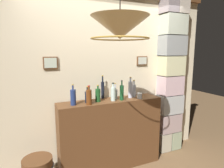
# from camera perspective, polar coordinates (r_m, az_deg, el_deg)

# --- Properties ---
(panelled_rear_partition) EXTENTS (3.68, 0.15, 2.80)m
(panelled_rear_partition) POSITION_cam_1_polar(r_m,az_deg,el_deg) (3.04, -2.33, 3.72)
(panelled_rear_partition) COLOR beige
(panelled_rear_partition) RESTS_ON ground
(stone_pillar) EXTENTS (0.45, 0.32, 2.73)m
(stone_pillar) POSITION_cam_1_polar(r_m,az_deg,el_deg) (3.56, 16.68, 2.60)
(stone_pillar) COLOR #B6AE94
(stone_pillar) RESTS_ON ground
(bar_shelf_unit) EXTENTS (1.57, 0.35, 1.07)m
(bar_shelf_unit) POSITION_cam_1_polar(r_m,az_deg,el_deg) (3.06, -0.39, -14.54)
(bar_shelf_unit) COLOR brown
(bar_shelf_unit) RESTS_ON ground
(liquor_bottle_amaro) EXTENTS (0.07, 0.07, 0.27)m
(liquor_bottle_amaro) POSITION_cam_1_polar(r_m,az_deg,el_deg) (3.10, 6.45, -1.83)
(liquor_bottle_amaro) COLOR #AEB7C4
(liquor_bottle_amaro) RESTS_ON bar_shelf_unit
(liquor_bottle_scotch) EXTENTS (0.08, 0.08, 0.28)m
(liquor_bottle_scotch) POSITION_cam_1_polar(r_m,az_deg,el_deg) (2.64, -11.40, -3.80)
(liquor_bottle_scotch) COLOR navy
(liquor_bottle_scotch) RESTS_ON bar_shelf_unit
(liquor_bottle_tequila) EXTENTS (0.08, 0.08, 0.23)m
(liquor_bottle_tequila) POSITION_cam_1_polar(r_m,az_deg,el_deg) (2.75, -7.20, -3.72)
(liquor_bottle_tequila) COLOR black
(liquor_bottle_tequila) RESTS_ON bar_shelf_unit
(liquor_bottle_bourbon) EXTENTS (0.07, 0.07, 0.26)m
(liquor_bottle_bourbon) POSITION_cam_1_polar(r_m,az_deg,el_deg) (2.64, -6.82, -3.78)
(liquor_bottle_bourbon) COLOR #633214
(liquor_bottle_bourbon) RESTS_ON bar_shelf_unit
(liquor_bottle_rum) EXTENTS (0.06, 0.06, 0.30)m
(liquor_bottle_rum) POSITION_cam_1_polar(r_m,az_deg,el_deg) (2.86, 2.90, -2.48)
(liquor_bottle_rum) COLOR #174A26
(liquor_bottle_rum) RESTS_ON bar_shelf_unit
(liquor_bottle_rye) EXTENTS (0.05, 0.05, 0.36)m
(liquor_bottle_rye) POSITION_cam_1_polar(r_m,az_deg,el_deg) (2.94, -2.77, -1.62)
(liquor_bottle_rye) COLOR black
(liquor_bottle_rye) RESTS_ON bar_shelf_unit
(liquor_bottle_brandy) EXTENTS (0.07, 0.07, 0.27)m
(liquor_bottle_brandy) POSITION_cam_1_polar(r_m,az_deg,el_deg) (2.82, 0.35, -2.85)
(liquor_bottle_brandy) COLOR silver
(liquor_bottle_brandy) RESTS_ON bar_shelf_unit
(liquor_bottle_port) EXTENTS (0.07, 0.07, 0.33)m
(liquor_bottle_port) POSITION_cam_1_polar(r_m,az_deg,el_deg) (3.01, 5.43, -1.52)
(liquor_bottle_port) COLOR #B4BBD2
(liquor_bottle_port) RESTS_ON bar_shelf_unit
(liquor_bottle_whiskey) EXTENTS (0.07, 0.07, 0.25)m
(liquor_bottle_whiskey) POSITION_cam_1_polar(r_m,az_deg,el_deg) (2.77, -4.19, -3.26)
(liquor_bottle_whiskey) COLOR #1B4C21
(liquor_bottle_whiskey) RESTS_ON bar_shelf_unit
(liquor_bottle_gin) EXTENTS (0.07, 0.07, 0.24)m
(liquor_bottle_gin) POSITION_cam_1_polar(r_m,az_deg,el_deg) (2.93, 0.98, -2.87)
(liquor_bottle_gin) COLOR silver
(liquor_bottle_gin) RESTS_ON bar_shelf_unit
(glass_tumbler_rocks) EXTENTS (0.07, 0.07, 0.08)m
(glass_tumbler_rocks) POSITION_cam_1_polar(r_m,az_deg,el_deg) (3.00, 8.11, -3.44)
(glass_tumbler_rocks) COLOR silver
(glass_tumbler_rocks) RESTS_ON bar_shelf_unit
(pendant_lamp) EXTENTS (0.60, 0.60, 0.60)m
(pendant_lamp) POSITION_cam_1_polar(r_m,az_deg,el_deg) (2.04, 2.35, 16.12)
(pendant_lamp) COLOR beige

